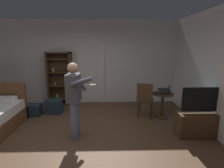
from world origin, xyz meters
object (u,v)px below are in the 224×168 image
Objects in this scene: laptop at (163,92)px; suitcase_small at (32,110)px; wooden_chair at (145,99)px; tv_flatscreen at (200,122)px; bookshelf at (60,77)px; bottle_on_table at (169,90)px; side_table at (162,101)px; person_blue_shirt at (74,96)px; suitcase_dark at (54,106)px.

suitcase_small is (-3.68, 0.29, -0.59)m from laptop.
laptop is 0.51m from wooden_chair.
wooden_chair is at bearing 133.33° from tv_flatscreen.
bottle_on_table is (3.26, -1.36, -0.15)m from bookshelf.
side_table is at bearing 116.50° from tv_flatscreen.
bookshelf is 3.54m from bottle_on_table.
laptop is 1.46× the size of bottle_on_table.
suitcase_small is at bearing 138.63° from person_blue_shirt.
laptop is (3.10, -1.33, -0.20)m from bookshelf.
bookshelf reaches higher than bottle_on_table.
suitcase_dark is at bearing -90.00° from bookshelf.
suitcase_small is at bearing 175.51° from laptop.
wooden_chair is at bearing 171.48° from bottle_on_table.
bottle_on_table is 0.69m from wooden_chair.
suitcase_small is (-3.21, 0.23, -0.38)m from wooden_chair.
suitcase_dark is (-3.65, 1.46, -0.12)m from tv_flatscreen.
person_blue_shirt reaches higher than bottle_on_table.
suitcase_dark is (-2.63, 0.38, -0.33)m from wooden_chair.
suitcase_dark is (-3.10, 0.44, -0.54)m from laptop.
side_table is at bearing -1.06° from suitcase_dark.
bottle_on_table is at bearing 111.67° from tv_flatscreen.
bookshelf is at bearing 156.83° from laptop.
tv_flatscreen is at bearing -15.68° from suitcase_dark.
laptop is 3.73m from suitcase_small.
wooden_chair is 2.08m from person_blue_shirt.
bookshelf is at bearing 58.09° from suitcase_small.
bookshelf is at bearing 157.65° from side_table.
side_table is at bearing -1.67° from wooden_chair.
bottle_on_table reaches higher than suitcase_dark.
bookshelf reaches higher than wooden_chair.
bookshelf reaches higher than person_blue_shirt.
suitcase_small is at bearing 162.74° from tv_flatscreen.
person_blue_shirt is at bearing -157.69° from bottle_on_table.
bookshelf is at bearing 154.26° from wooden_chair.
side_table is 0.38m from bottle_on_table.
bookshelf is 1.80× the size of wooden_chair.
laptop is at bearing 118.45° from tv_flatscreen.
tv_flatscreen is 1.13× the size of wooden_chair.
bookshelf is 1.16m from suitcase_dark.
laptop reaches higher than side_table.
tv_flatscreen is 4.39× the size of bottle_on_table.
person_blue_shirt is at bearing -69.05° from bookshelf.
side_table is 2.74× the size of bottle_on_table.
bookshelf is at bearing 147.23° from tv_flatscreen.
bottle_on_table reaches higher than laptop.
bookshelf is 2.50m from person_blue_shirt.
person_blue_shirt is 1.85m from suitcase_dark.
bookshelf reaches higher than tv_flatscreen.
tv_flatscreen is 1.60× the size of side_table.
tv_flatscreen is at bearing -32.77° from bookshelf.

